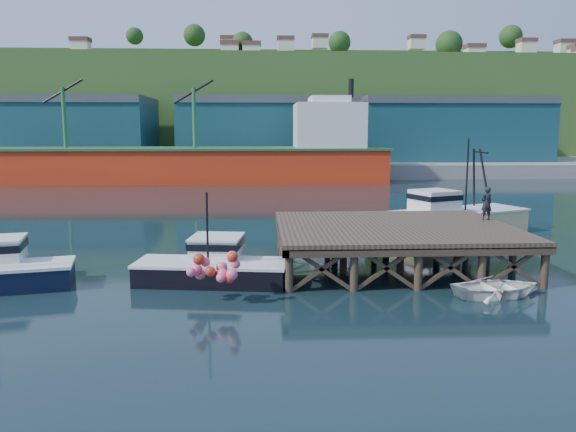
{
  "coord_description": "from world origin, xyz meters",
  "views": [
    {
      "loc": [
        -1.49,
        -28.36,
        7.01
      ],
      "look_at": [
        0.11,
        2.0,
        2.33
      ],
      "focal_mm": 35.0,
      "sensor_mm": 36.0,
      "label": 1
    }
  ],
  "objects": [
    {
      "name": "wharf",
      "position": [
        5.5,
        -0.19,
        1.94
      ],
      "size": [
        12.0,
        10.0,
        2.62
      ],
      "color": "brown",
      "rests_on": "ground"
    },
    {
      "name": "warehouse_right",
      "position": [
        30.0,
        65.0,
        6.5
      ],
      "size": [
        30.0,
        16.0,
        9.0
      ],
      "primitive_type": "cube",
      "color": "#194952",
      "rests_on": "far_quay"
    },
    {
      "name": "ground",
      "position": [
        0.0,
        0.0,
        0.0
      ],
      "size": [
        300.0,
        300.0,
        0.0
      ],
      "primitive_type": "plane",
      "color": "black",
      "rests_on": "ground"
    },
    {
      "name": "far_quay",
      "position": [
        0.0,
        70.0,
        1.0
      ],
      "size": [
        160.0,
        40.0,
        2.0
      ],
      "primitive_type": "cube",
      "color": "gray",
      "rests_on": "ground"
    },
    {
      "name": "trawler",
      "position": [
        11.82,
        8.48,
        1.33
      ],
      "size": [
        10.21,
        6.86,
        6.45
      ],
      "rotation": [
        0.0,
        0.0,
        0.39
      ],
      "color": "beige",
      "rests_on": "ground"
    },
    {
      "name": "hillside",
      "position": [
        0.0,
        100.0,
        11.0
      ],
      "size": [
        220.0,
        50.0,
        22.0
      ],
      "primitive_type": "cube",
      "color": "#2D511E",
      "rests_on": "ground"
    },
    {
      "name": "warehouse_left",
      "position": [
        -35.0,
        65.0,
        6.5
      ],
      "size": [
        32.0,
        16.0,
        9.0
      ],
      "primitive_type": "cube",
      "color": "#194952",
      "rests_on": "far_quay"
    },
    {
      "name": "dinghy",
      "position": [
        8.59,
        -5.8,
        0.39
      ],
      "size": [
        4.12,
        3.19,
        0.79
      ],
      "primitive_type": "imported",
      "rotation": [
        0.0,
        0.0,
        1.7
      ],
      "color": "white",
      "rests_on": "ground"
    },
    {
      "name": "dockworker",
      "position": [
        10.9,
        1.31,
        3.04
      ],
      "size": [
        0.75,
        0.59,
        1.82
      ],
      "primitive_type": "imported",
      "rotation": [
        0.0,
        0.0,
        3.4
      ],
      "color": "black",
      "rests_on": "wharf"
    },
    {
      "name": "warehouse_mid",
      "position": [
        0.0,
        65.0,
        6.5
      ],
      "size": [
        28.0,
        16.0,
        9.0
      ],
      "primitive_type": "cube",
      "color": "#194952",
      "rests_on": "far_quay"
    },
    {
      "name": "cargo_ship",
      "position": [
        -8.46,
        48.0,
        3.31
      ],
      "size": [
        55.5,
        10.0,
        13.75
      ],
      "color": "red",
      "rests_on": "ground"
    },
    {
      "name": "boat_black",
      "position": [
        -3.64,
        -2.79,
        0.79
      ],
      "size": [
        7.24,
        6.03,
        4.3
      ],
      "rotation": [
        0.0,
        0.0,
        -0.13
      ],
      "color": "black",
      "rests_on": "ground"
    }
  ]
}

